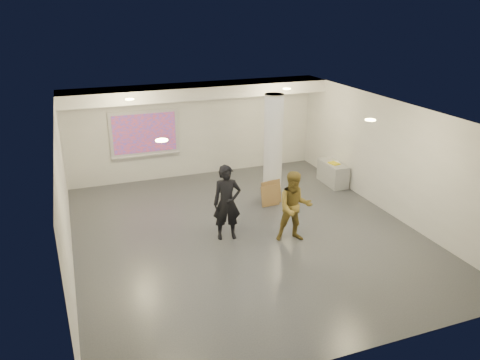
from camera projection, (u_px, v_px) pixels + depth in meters
name	position (u px, v px, depth m)	size (l,w,h in m)	color
floor	(246.00, 233.00, 11.41)	(8.00, 9.00, 0.01)	#36393E
ceiling	(246.00, 112.00, 10.34)	(8.00, 9.00, 0.01)	silver
wall_back	(195.00, 130.00, 14.82)	(8.00, 0.01, 3.00)	beige
wall_front	(355.00, 274.00, 6.94)	(8.00, 0.01, 3.00)	beige
wall_left	(64.00, 199.00, 9.57)	(0.01, 9.00, 3.00)	beige
wall_right	(389.00, 157.00, 12.18)	(0.01, 9.00, 3.00)	beige
soffit_band	(198.00, 91.00, 13.86)	(8.00, 1.10, 0.36)	silver
downlight_nw	(130.00, 99.00, 11.82)	(0.22, 0.22, 0.02)	#FFF68C
downlight_ne	(287.00, 89.00, 13.26)	(0.22, 0.22, 0.02)	#FFF68C
downlight_sw	(162.00, 140.00, 8.32)	(0.22, 0.22, 0.02)	#FFF68C
downlight_se	(370.00, 120.00, 9.75)	(0.22, 0.22, 0.02)	#FFF68C
column	(273.00, 148.00, 12.94)	(0.52, 0.52, 3.00)	silver
projection_screen	(144.00, 134.00, 14.24)	(2.10, 0.13, 1.42)	silver
credenza	(333.00, 173.00, 14.41)	(0.49, 1.17, 0.68)	gray
papers_stack	(336.00, 163.00, 14.28)	(0.23, 0.29, 0.02)	white
postit_pad	(334.00, 163.00, 14.19)	(0.24, 0.32, 0.03)	yellow
cardboard_back	(271.00, 192.00, 13.00)	(0.61, 0.06, 0.66)	olive
cardboard_front	(270.00, 196.00, 12.88)	(0.52, 0.05, 0.57)	olive
woman	(227.00, 203.00, 10.89)	(0.66, 0.43, 1.81)	black
man	(295.00, 207.00, 10.80)	(0.83, 0.64, 1.70)	olive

